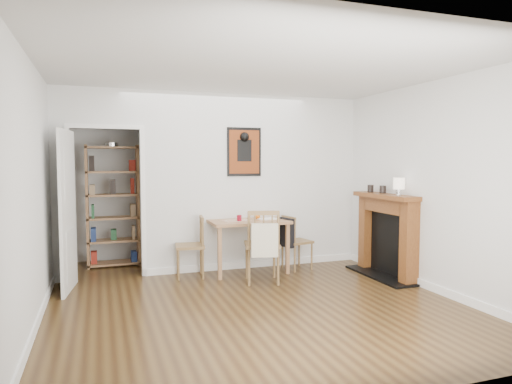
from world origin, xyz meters
name	(u,v)px	position (x,y,z in m)	size (l,w,h in m)	color
ground	(246,295)	(0.00, 0.00, 0.00)	(5.20, 5.20, 0.00)	#4D3619
room_shell	(225,183)	(0.10, 1.34, 1.30)	(5.20, 5.20, 5.20)	silver
dining_table	(248,226)	(0.38, 1.10, 0.67)	(1.12, 0.71, 0.76)	#A3784C
chair_left	(190,247)	(-0.47, 1.08, 0.43)	(0.48, 0.48, 0.85)	brown
chair_right	(296,241)	(1.12, 1.04, 0.42)	(0.53, 0.48, 0.81)	brown
chair_front	(262,245)	(0.39, 0.50, 0.50)	(0.59, 0.64, 0.98)	brown
bookshelf	(113,207)	(-1.45, 2.16, 0.92)	(0.78, 0.31, 1.86)	#A3784C
fireplace	(387,233)	(2.16, 0.25, 0.62)	(0.45, 1.25, 1.16)	brown
red_glass	(239,218)	(0.23, 1.02, 0.81)	(0.07, 0.07, 0.09)	maroon
orange_fruit	(257,216)	(0.54, 1.15, 0.80)	(0.08, 0.08, 0.08)	#D85E0B
placemat	(236,220)	(0.20, 1.09, 0.77)	(0.39, 0.29, 0.00)	beige
notebook	(267,219)	(0.68, 1.09, 0.77)	(0.27, 0.20, 0.01)	white
mantel_lamp	(399,185)	(2.10, -0.07, 1.31)	(0.15, 0.15, 0.24)	silver
ceramic_jar_a	(383,189)	(2.15, 0.37, 1.21)	(0.09, 0.09, 0.11)	black
ceramic_jar_b	(371,189)	(2.09, 0.58, 1.21)	(0.09, 0.09, 0.11)	black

